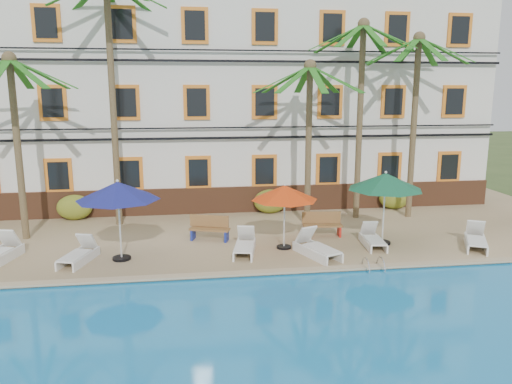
{
  "coord_description": "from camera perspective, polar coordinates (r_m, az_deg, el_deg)",
  "views": [
    {
      "loc": [
        -2.02,
        -15.26,
        5.8
      ],
      "look_at": [
        0.56,
        3.0,
        2.0
      ],
      "focal_mm": 35.0,
      "sensor_mm": 36.0,
      "label": 1
    }
  ],
  "objects": [
    {
      "name": "umbrella_green",
      "position": [
        18.42,
        14.56,
        1.13
      ],
      "size": [
        2.71,
        2.71,
        2.7
      ],
      "color": "black",
      "rests_on": "pool_deck"
    },
    {
      "name": "palm_e",
      "position": [
        22.59,
        17.75,
        9.97
      ],
      "size": [
        4.55,
        4.55,
        7.91
      ],
      "color": "brown",
      "rests_on": "pool_deck"
    },
    {
      "name": "shrub_mid",
      "position": [
        22.74,
        1.64,
        -1.07
      ],
      "size": [
        1.5,
        0.9,
        1.1
      ],
      "primitive_type": "ellipsoid",
      "color": "#285F1B",
      "rests_on": "pool_deck"
    },
    {
      "name": "umbrella_red",
      "position": [
        17.41,
        3.28,
        -0.12
      ],
      "size": [
        2.35,
        2.35,
        2.35
      ],
      "color": "black",
      "rests_on": "pool_deck"
    },
    {
      "name": "palm_d",
      "position": [
        21.82,
        11.89,
        11.01
      ],
      "size": [
        4.55,
        4.55,
        8.43
      ],
      "color": "brown",
      "rests_on": "pool_deck"
    },
    {
      "name": "lounger_e",
      "position": [
        18.54,
        13.18,
        -5.24
      ],
      "size": [
        0.79,
        1.79,
        0.82
      ],
      "color": "white",
      "rests_on": "pool_deck"
    },
    {
      "name": "bench_right",
      "position": [
        19.42,
        7.59,
        -3.63
      ],
      "size": [
        1.54,
        0.62,
        0.93
      ],
      "color": "olive",
      "rests_on": "pool_deck"
    },
    {
      "name": "hotel_building",
      "position": [
        25.33,
        -3.52,
        10.66
      ],
      "size": [
        25.4,
        6.44,
        10.22
      ],
      "color": "silver",
      "rests_on": "pool_deck"
    },
    {
      "name": "lounger_c",
      "position": [
        17.29,
        -1.29,
        -6.1
      ],
      "size": [
        1.01,
        1.93,
        0.87
      ],
      "color": "white",
      "rests_on": "pool_deck"
    },
    {
      "name": "bench_left",
      "position": [
        18.8,
        -5.26,
        -4.08
      ],
      "size": [
        1.57,
        0.93,
        0.93
      ],
      "color": "olive",
      "rests_on": "pool_deck"
    },
    {
      "name": "lounger_f",
      "position": [
        19.54,
        23.84,
        -5.0
      ],
      "size": [
        1.46,
        1.98,
        0.89
      ],
      "color": "white",
      "rests_on": "pool_deck"
    },
    {
      "name": "shrub_left",
      "position": [
        22.95,
        -20.03,
        -1.66
      ],
      "size": [
        1.5,
        0.9,
        1.1
      ],
      "primitive_type": "ellipsoid",
      "color": "#285F1B",
      "rests_on": "pool_deck"
    },
    {
      "name": "umbrella_blue",
      "position": [
        16.74,
        -15.51,
        0.08
      ],
      "size": [
        2.72,
        2.72,
        2.71
      ],
      "color": "black",
      "rests_on": "pool_deck"
    },
    {
      "name": "pool_ladder",
      "position": [
        16.35,
        13.25,
        -8.52
      ],
      "size": [
        0.54,
        0.74,
        0.74
      ],
      "color": "silver",
      "rests_on": "ground"
    },
    {
      "name": "palm_c",
      "position": [
        20.39,
        6.08,
        8.38
      ],
      "size": [
        4.55,
        4.55,
        6.72
      ],
      "color": "brown",
      "rests_on": "pool_deck"
    },
    {
      "name": "palm_b",
      "position": [
        21.07,
        -16.25,
        13.15
      ],
      "size": [
        4.55,
        4.55,
        9.98
      ],
      "color": "brown",
      "rests_on": "pool_deck"
    },
    {
      "name": "pool_deck",
      "position": [
        21.14,
        -2.26,
        -3.94
      ],
      "size": [
        30.0,
        12.0,
        0.25
      ],
      "primitive_type": "cube",
      "color": "tan",
      "rests_on": "ground"
    },
    {
      "name": "pool_coping",
      "position": [
        15.52,
        -0.03,
        -9.19
      ],
      "size": [
        30.0,
        0.35,
        0.06
      ],
      "primitive_type": "cube",
      "color": "tan",
      "rests_on": "pool_deck"
    },
    {
      "name": "shrub_right",
      "position": [
        24.44,
        15.56,
        -0.6
      ],
      "size": [
        1.5,
        0.9,
        1.1
      ],
      "primitive_type": "ellipsoid",
      "color": "#285F1B",
      "rests_on": "pool_deck"
    },
    {
      "name": "ground",
      "position": [
        16.45,
        -0.47,
        -9.0
      ],
      "size": [
        100.0,
        100.0,
        0.0
      ],
      "primitive_type": "plane",
      "color": "#384C23",
      "rests_on": "ground"
    },
    {
      "name": "lounger_b",
      "position": [
        17.4,
        -19.59,
        -6.7
      ],
      "size": [
        1.13,
        1.9,
        0.85
      ],
      "color": "white",
      "rests_on": "pool_deck"
    },
    {
      "name": "lounger_d",
      "position": [
        17.11,
        6.92,
        -6.32
      ],
      "size": [
        1.37,
        2.08,
        0.93
      ],
      "color": "white",
      "rests_on": "pool_deck"
    },
    {
      "name": "palm_a",
      "position": [
        20.22,
        -25.84,
        7.54
      ],
      "size": [
        4.55,
        4.55,
        6.88
      ],
      "color": "brown",
      "rests_on": "pool_deck"
    }
  ]
}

